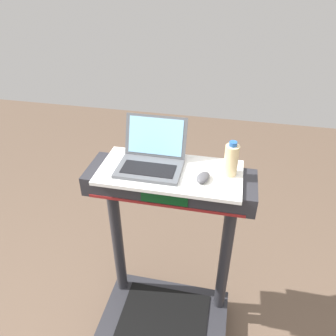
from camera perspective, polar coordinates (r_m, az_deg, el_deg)
The scene contains 4 objects.
desk_board at distance 1.70m, azimuth 0.35°, elevation -0.78°, with size 0.75×0.36×0.02m, color white.
laptop at distance 1.72m, azimuth -2.91°, elevation 1.79°, with size 0.34×0.30×0.23m.
computer_mouse at distance 1.63m, azimuth 6.16°, elevation -1.64°, with size 0.06×0.10×0.03m, color #4C4C51.
water_bottle at distance 1.66m, azimuth 10.98°, elevation 1.43°, with size 0.07×0.07×0.19m.
Camera 1 is at (0.28, -0.68, 2.13)m, focal length 34.88 mm.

